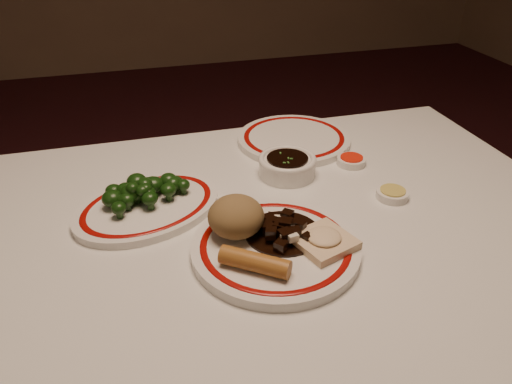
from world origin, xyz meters
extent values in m
cube|color=white|center=(0.00, 0.00, 0.73)|extent=(1.20, 0.90, 0.04)
cylinder|color=black|center=(-0.54, 0.39, 0.35)|extent=(0.06, 0.06, 0.71)
cylinder|color=black|center=(0.54, 0.39, 0.35)|extent=(0.06, 0.06, 0.71)
cylinder|color=white|center=(-0.02, -0.07, 0.76)|extent=(0.33, 0.33, 0.02)
torus|color=maroon|center=(-0.02, -0.07, 0.77)|extent=(0.29, 0.29, 0.00)
ellipsoid|color=olive|center=(-0.08, -0.02, 0.80)|extent=(0.10, 0.10, 0.07)
cylinder|color=#A16627|center=(-0.07, -0.12, 0.78)|extent=(0.11, 0.09, 0.03)
cube|color=beige|center=(0.05, -0.09, 0.78)|extent=(0.11, 0.11, 0.01)
ellipsoid|color=beige|center=(0.05, -0.09, 0.79)|extent=(0.06, 0.06, 0.02)
cylinder|color=black|center=(0.00, -0.05, 0.77)|extent=(0.13, 0.13, 0.00)
cube|color=black|center=(-0.01, -0.01, 0.78)|extent=(0.03, 0.03, 0.02)
cube|color=black|center=(-0.01, -0.02, 0.78)|extent=(0.02, 0.02, 0.01)
cube|color=black|center=(0.03, -0.05, 0.78)|extent=(0.02, 0.02, 0.01)
cube|color=black|center=(-0.01, -0.05, 0.78)|extent=(0.03, 0.03, 0.02)
cube|color=black|center=(-0.01, -0.04, 0.78)|extent=(0.02, 0.02, 0.02)
cube|color=black|center=(-0.02, -0.02, 0.78)|extent=(0.02, 0.02, 0.02)
cube|color=black|center=(0.03, -0.05, 0.79)|extent=(0.02, 0.02, 0.01)
cube|color=black|center=(-0.04, -0.01, 0.78)|extent=(0.02, 0.02, 0.02)
cube|color=black|center=(-0.03, -0.06, 0.79)|extent=(0.02, 0.02, 0.02)
cube|color=black|center=(-0.03, -0.04, 0.78)|extent=(0.02, 0.02, 0.02)
cube|color=black|center=(0.01, -0.07, 0.79)|extent=(0.02, 0.02, 0.02)
cube|color=black|center=(0.02, -0.04, 0.78)|extent=(0.02, 0.02, 0.02)
cube|color=black|center=(0.03, -0.09, 0.78)|extent=(0.02, 0.02, 0.01)
cube|color=black|center=(-0.01, -0.03, 0.78)|extent=(0.02, 0.02, 0.02)
cube|color=black|center=(-0.02, -0.09, 0.78)|extent=(0.03, 0.03, 0.02)
cube|color=black|center=(0.01, -0.02, 0.79)|extent=(0.03, 0.03, 0.02)
cube|color=black|center=(0.00, -0.05, 0.79)|extent=(0.03, 0.03, 0.02)
cube|color=black|center=(-0.01, -0.08, 0.79)|extent=(0.03, 0.03, 0.02)
cube|color=black|center=(0.01, -0.04, 0.78)|extent=(0.02, 0.02, 0.01)
cube|color=beige|center=(0.01, -0.04, 0.78)|extent=(0.02, 0.02, 0.01)
cube|color=beige|center=(0.00, -0.08, 0.79)|extent=(0.02, 0.02, 0.01)
cube|color=beige|center=(0.00, -0.03, 0.79)|extent=(0.02, 0.02, 0.01)
cube|color=beige|center=(-0.01, -0.08, 0.79)|extent=(0.02, 0.02, 0.01)
torus|color=maroon|center=(-0.22, 0.12, 0.77)|extent=(0.33, 0.33, 0.00)
cylinder|color=#23471C|center=(-0.17, 0.16, 0.77)|extent=(0.01, 0.01, 0.01)
ellipsoid|color=#13350D|center=(-0.17, 0.16, 0.79)|extent=(0.03, 0.03, 0.03)
cylinder|color=#23471C|center=(-0.25, 0.14, 0.77)|extent=(0.01, 0.01, 0.01)
ellipsoid|color=#13350D|center=(-0.25, 0.14, 0.79)|extent=(0.03, 0.03, 0.03)
cylinder|color=#23471C|center=(-0.25, 0.13, 0.77)|extent=(0.01, 0.01, 0.02)
ellipsoid|color=#13350D|center=(-0.25, 0.13, 0.79)|extent=(0.04, 0.04, 0.03)
cylinder|color=#23471C|center=(-0.21, 0.16, 0.77)|extent=(0.01, 0.01, 0.01)
ellipsoid|color=#13350D|center=(-0.21, 0.16, 0.79)|extent=(0.03, 0.03, 0.03)
cylinder|color=#23471C|center=(-0.15, 0.14, 0.77)|extent=(0.01, 0.01, 0.01)
ellipsoid|color=#13350D|center=(-0.15, 0.14, 0.78)|extent=(0.03, 0.03, 0.02)
cylinder|color=#23471C|center=(-0.21, 0.12, 0.77)|extent=(0.01, 0.01, 0.01)
ellipsoid|color=#13350D|center=(-0.21, 0.12, 0.79)|extent=(0.03, 0.03, 0.02)
cylinder|color=#23471C|center=(-0.22, 0.14, 0.77)|extent=(0.01, 0.01, 0.01)
ellipsoid|color=#13350D|center=(-0.22, 0.14, 0.79)|extent=(0.04, 0.04, 0.03)
cylinder|color=#23471C|center=(-0.16, 0.16, 0.77)|extent=(0.01, 0.01, 0.01)
ellipsoid|color=#13350D|center=(-0.16, 0.16, 0.78)|extent=(0.03, 0.03, 0.03)
cylinder|color=#23471C|center=(-0.17, 0.16, 0.77)|extent=(0.01, 0.01, 0.01)
ellipsoid|color=#13350D|center=(-0.17, 0.16, 0.78)|extent=(0.03, 0.03, 0.03)
cylinder|color=#23471C|center=(-0.27, 0.09, 0.77)|extent=(0.01, 0.01, 0.01)
ellipsoid|color=#13350D|center=(-0.27, 0.09, 0.79)|extent=(0.03, 0.03, 0.02)
cylinder|color=#23471C|center=(-0.18, 0.12, 0.77)|extent=(0.01, 0.01, 0.01)
ellipsoid|color=#13350D|center=(-0.18, 0.12, 0.79)|extent=(0.03, 0.03, 0.02)
cylinder|color=#23471C|center=(-0.16, 0.15, 0.77)|extent=(0.01, 0.01, 0.01)
ellipsoid|color=#13350D|center=(-0.16, 0.15, 0.79)|extent=(0.03, 0.03, 0.03)
cylinder|color=#23471C|center=(-0.25, 0.11, 0.77)|extent=(0.01, 0.01, 0.01)
ellipsoid|color=#13350D|center=(-0.25, 0.11, 0.79)|extent=(0.03, 0.03, 0.02)
cylinder|color=#23471C|center=(-0.20, 0.15, 0.77)|extent=(0.01, 0.01, 0.01)
ellipsoid|color=#13350D|center=(-0.20, 0.15, 0.79)|extent=(0.04, 0.04, 0.03)
cylinder|color=#23471C|center=(-0.28, 0.12, 0.77)|extent=(0.01, 0.01, 0.01)
ellipsoid|color=#13350D|center=(-0.28, 0.12, 0.79)|extent=(0.04, 0.04, 0.03)
cylinder|color=#23471C|center=(-0.21, 0.10, 0.77)|extent=(0.01, 0.01, 0.01)
ellipsoid|color=#13350D|center=(-0.21, 0.10, 0.79)|extent=(0.03, 0.03, 0.02)
cylinder|color=#23471C|center=(-0.20, 0.15, 0.77)|extent=(0.01, 0.01, 0.01)
ellipsoid|color=#13350D|center=(-0.20, 0.15, 0.79)|extent=(0.04, 0.04, 0.03)
cylinder|color=#23471C|center=(-0.26, 0.11, 0.77)|extent=(0.01, 0.01, 0.01)
ellipsoid|color=#13350D|center=(-0.26, 0.11, 0.78)|extent=(0.03, 0.03, 0.03)
cylinder|color=#23471C|center=(-0.21, 0.12, 0.77)|extent=(0.01, 0.01, 0.01)
ellipsoid|color=#13350D|center=(-0.21, 0.12, 0.78)|extent=(0.03, 0.03, 0.02)
cylinder|color=#23471C|center=(-0.28, 0.15, 0.77)|extent=(0.01, 0.01, 0.01)
ellipsoid|color=#13350D|center=(-0.28, 0.15, 0.79)|extent=(0.03, 0.03, 0.02)
cylinder|color=#23471C|center=(-0.23, 0.17, 0.77)|extent=(0.01, 0.01, 0.01)
ellipsoid|color=#13350D|center=(-0.23, 0.17, 0.79)|extent=(0.04, 0.04, 0.03)
cylinder|color=#23471C|center=(-0.24, 0.13, 0.77)|extent=(0.01, 0.01, 0.01)
ellipsoid|color=#13350D|center=(-0.24, 0.13, 0.78)|extent=(0.03, 0.03, 0.03)
ellipsoid|color=#13350D|center=(-0.24, 0.12, 0.80)|extent=(0.02, 0.02, 0.02)
ellipsoid|color=#13350D|center=(-0.22, 0.12, 0.80)|extent=(0.02, 0.02, 0.02)
ellipsoid|color=#13350D|center=(-0.22, 0.12, 0.80)|extent=(0.03, 0.03, 0.02)
ellipsoid|color=#13350D|center=(-0.22, 0.14, 0.80)|extent=(0.03, 0.03, 0.02)
cylinder|color=white|center=(0.08, 0.18, 0.77)|extent=(0.12, 0.12, 0.04)
cylinder|color=black|center=(0.08, 0.18, 0.79)|extent=(0.09, 0.09, 0.00)
cylinder|color=white|center=(0.24, 0.19, 0.76)|extent=(0.06, 0.06, 0.02)
cylinder|color=red|center=(0.24, 0.19, 0.77)|extent=(0.05, 0.05, 0.00)
cylinder|color=white|center=(0.25, 0.04, 0.76)|extent=(0.06, 0.06, 0.02)
cylinder|color=#C6B451|center=(0.25, 0.04, 0.77)|extent=(0.05, 0.05, 0.00)
cylinder|color=white|center=(0.15, 0.33, 0.76)|extent=(0.27, 0.27, 0.02)
torus|color=maroon|center=(0.15, 0.33, 0.77)|extent=(0.24, 0.24, 0.00)
camera|label=1|loc=(-0.24, -0.70, 1.27)|focal=35.00mm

